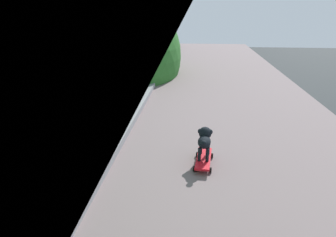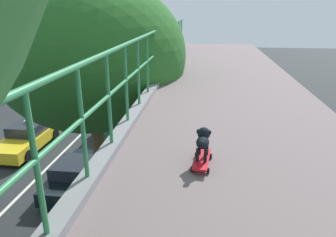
% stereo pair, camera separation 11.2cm
% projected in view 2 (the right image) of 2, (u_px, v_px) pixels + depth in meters
% --- Properties ---
extents(car_black_fifth, '(1.80, 3.87, 1.26)m').
position_uv_depth(car_black_fifth, '(76.00, 174.00, 12.88)').
color(car_black_fifth, black).
rests_on(car_black_fifth, ground).
extents(car_yellow_cab_sixth, '(1.92, 4.47, 1.48)m').
position_uv_depth(car_yellow_cab_sixth, '(27.00, 137.00, 16.40)').
color(car_yellow_cab_sixth, yellow).
rests_on(car_yellow_cab_sixth, ground).
extents(car_green_seventh, '(1.76, 3.90, 1.46)m').
position_uv_depth(car_green_seventh, '(116.00, 121.00, 18.58)').
color(car_green_seventh, '#1D6D3C').
rests_on(car_green_seventh, ground).
extents(city_bus, '(2.70, 10.31, 3.07)m').
position_uv_depth(city_bus, '(106.00, 69.00, 28.82)').
color(city_bus, '#1E4C89').
rests_on(city_bus, ground).
extents(roadside_tree_mid, '(5.12, 5.12, 7.95)m').
position_uv_depth(roadside_tree_mid, '(91.00, 56.00, 8.35)').
color(roadside_tree_mid, '#4F4426').
rests_on(roadside_tree_mid, ground).
extents(toy_skateboard, '(0.24, 0.55, 0.08)m').
position_uv_depth(toy_skateboard, '(202.00, 159.00, 3.48)').
color(toy_skateboard, red).
rests_on(toy_skateboard, overpass_deck).
extents(small_dog, '(0.18, 0.36, 0.33)m').
position_uv_depth(small_dog, '(203.00, 140.00, 3.44)').
color(small_dog, black).
rests_on(small_dog, toy_skateboard).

